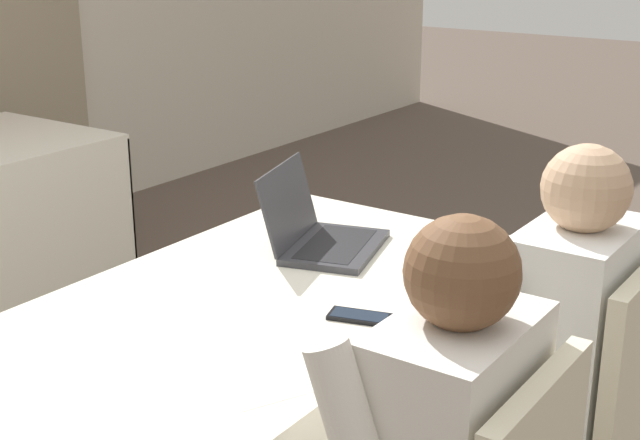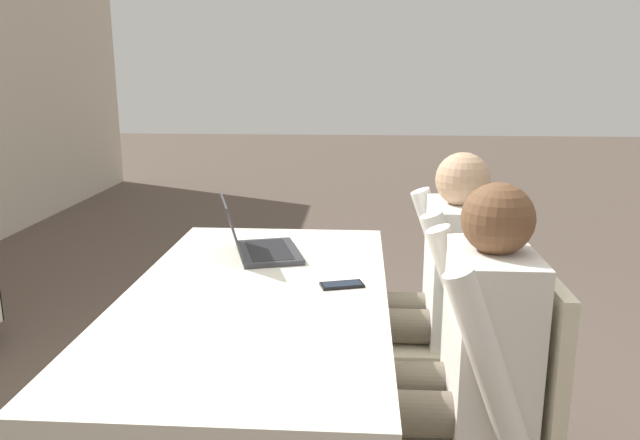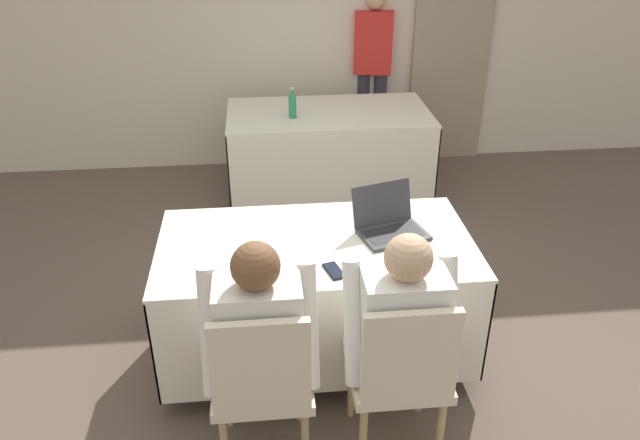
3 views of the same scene
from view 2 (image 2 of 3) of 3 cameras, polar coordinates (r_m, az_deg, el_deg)
name	(u,v)px [view 2 (image 2 of 3)]	position (r m, az deg, el deg)	size (l,w,h in m)	color
conference_table_near	(258,338)	(2.21, -5.72, -10.71)	(1.65, 0.88, 0.74)	silver
laptop	(258,244)	(2.51, -5.72, -2.23)	(0.41, 0.38, 0.24)	#333338
cell_phone	(342,285)	(2.17, 2.02, -5.94)	(0.11, 0.16, 0.01)	black
paper_beside_laptop	(324,325)	(1.86, 0.33, -9.54)	(0.32, 0.36, 0.00)	white
chair_near_left	(494,407)	(1.97, 15.60, -16.12)	(0.44, 0.44, 0.92)	tan
chair_near_right	(462,323)	(2.51, 12.81, -9.21)	(0.44, 0.44, 0.92)	tan
person_checkered_shirt	(461,356)	(1.88, 12.74, -12.01)	(0.50, 0.52, 1.18)	#665B4C
person_white_shirt	(436,284)	(2.44, 10.59, -5.77)	(0.50, 0.52, 1.18)	#665B4C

